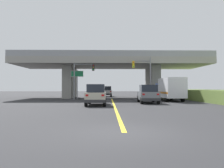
{
  "coord_description": "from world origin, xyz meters",
  "views": [
    {
      "loc": [
        -0.62,
        -7.86,
        1.65
      ],
      "look_at": [
        -0.02,
        21.96,
        2.24
      ],
      "focal_mm": 33.99,
      "sensor_mm": 36.0,
      "label": 1
    }
  ],
  "objects_px": {
    "sedan_oncoming": "(107,91)",
    "traffic_signal_nearside": "(145,73)",
    "highway_sign": "(77,77)",
    "suv_crossing": "(148,94)",
    "traffic_signal_farside": "(81,74)",
    "suv_lead": "(96,95)",
    "box_truck": "(170,89)"
  },
  "relations": [
    {
      "from": "suv_crossing",
      "to": "sedan_oncoming",
      "type": "xyz_separation_m",
      "value": [
        -4.62,
        18.39,
        0.0
      ]
    },
    {
      "from": "suv_lead",
      "to": "sedan_oncoming",
      "type": "xyz_separation_m",
      "value": [
        0.98,
        21.15,
        0.0
      ]
    },
    {
      "from": "suv_crossing",
      "to": "traffic_signal_farside",
      "type": "bearing_deg",
      "value": 141.04
    },
    {
      "from": "sedan_oncoming",
      "to": "highway_sign",
      "type": "distance_m",
      "value": 10.84
    },
    {
      "from": "suv_crossing",
      "to": "traffic_signal_nearside",
      "type": "distance_m",
      "value": 7.37
    },
    {
      "from": "sedan_oncoming",
      "to": "traffic_signal_farside",
      "type": "bearing_deg",
      "value": -109.26
    },
    {
      "from": "sedan_oncoming",
      "to": "highway_sign",
      "type": "height_order",
      "value": "highway_sign"
    },
    {
      "from": "sedan_oncoming",
      "to": "highway_sign",
      "type": "relative_size",
      "value": 1.07
    },
    {
      "from": "suv_lead",
      "to": "sedan_oncoming",
      "type": "distance_m",
      "value": 21.18
    },
    {
      "from": "box_truck",
      "to": "traffic_signal_nearside",
      "type": "xyz_separation_m",
      "value": [
        -2.87,
        2.57,
        2.34
      ]
    },
    {
      "from": "sedan_oncoming",
      "to": "traffic_signal_farside",
      "type": "height_order",
      "value": "traffic_signal_farside"
    },
    {
      "from": "suv_lead",
      "to": "box_truck",
      "type": "distance_m",
      "value": 11.6
    },
    {
      "from": "traffic_signal_farside",
      "to": "suv_lead",
      "type": "bearing_deg",
      "value": -74.67
    },
    {
      "from": "suv_lead",
      "to": "traffic_signal_farside",
      "type": "bearing_deg",
      "value": 105.33
    },
    {
      "from": "suv_lead",
      "to": "traffic_signal_nearside",
      "type": "relative_size",
      "value": 0.76
    },
    {
      "from": "sedan_oncoming",
      "to": "suv_lead",
      "type": "bearing_deg",
      "value": -92.65
    },
    {
      "from": "traffic_signal_farside",
      "to": "highway_sign",
      "type": "xyz_separation_m",
      "value": [
        -0.72,
        1.29,
        -0.4
      ]
    },
    {
      "from": "sedan_oncoming",
      "to": "traffic_signal_farside",
      "type": "relative_size",
      "value": 0.8
    },
    {
      "from": "suv_crossing",
      "to": "box_truck",
      "type": "xyz_separation_m",
      "value": [
        3.7,
        4.16,
        0.55
      ]
    },
    {
      "from": "suv_lead",
      "to": "highway_sign",
      "type": "bearing_deg",
      "value": 106.99
    },
    {
      "from": "suv_crossing",
      "to": "traffic_signal_farside",
      "type": "height_order",
      "value": "traffic_signal_farside"
    },
    {
      "from": "highway_sign",
      "to": "suv_crossing",
      "type": "bearing_deg",
      "value": -43.96
    },
    {
      "from": "traffic_signal_nearside",
      "to": "traffic_signal_farside",
      "type": "height_order",
      "value": "traffic_signal_nearside"
    },
    {
      "from": "suv_lead",
      "to": "highway_sign",
      "type": "xyz_separation_m",
      "value": [
        -3.54,
        11.57,
        2.32
      ]
    },
    {
      "from": "traffic_signal_farside",
      "to": "highway_sign",
      "type": "relative_size",
      "value": 1.33
    },
    {
      "from": "box_truck",
      "to": "sedan_oncoming",
      "type": "xyz_separation_m",
      "value": [
        -8.32,
        14.23,
        -0.55
      ]
    },
    {
      "from": "suv_crossing",
      "to": "highway_sign",
      "type": "height_order",
      "value": "highway_sign"
    },
    {
      "from": "traffic_signal_nearside",
      "to": "sedan_oncoming",
      "type": "bearing_deg",
      "value": 115.04
    },
    {
      "from": "suv_crossing",
      "to": "traffic_signal_farside",
      "type": "relative_size",
      "value": 0.76
    },
    {
      "from": "suv_crossing",
      "to": "traffic_signal_nearside",
      "type": "xyz_separation_m",
      "value": [
        0.83,
        6.73,
        2.89
      ]
    },
    {
      "from": "highway_sign",
      "to": "traffic_signal_nearside",
      "type": "bearing_deg",
      "value": -11.82
    },
    {
      "from": "sedan_oncoming",
      "to": "traffic_signal_nearside",
      "type": "distance_m",
      "value": 13.2
    }
  ]
}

